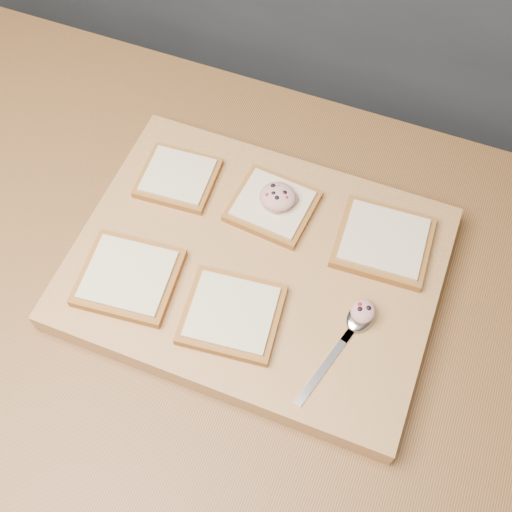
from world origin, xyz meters
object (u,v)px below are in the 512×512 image
at_px(cutting_board, 256,268).
at_px(bread_far_center, 273,206).
at_px(spoon, 356,323).
at_px(tuna_salad_dollop, 278,197).

height_order(cutting_board, bread_far_center, bread_far_center).
bearing_deg(spoon, cutting_board, 165.04).
distance_m(cutting_board, spoon, 0.16).
bearing_deg(tuna_salad_dollop, spoon, -40.31).
bearing_deg(tuna_salad_dollop, cutting_board, -87.84).
bearing_deg(bread_far_center, tuna_salad_dollop, 36.10).
xyz_separation_m(cutting_board, bread_far_center, (-0.01, 0.09, 0.03)).
height_order(bread_far_center, spoon, bread_far_center).
bearing_deg(cutting_board, tuna_salad_dollop, 92.16).
relative_size(bread_far_center, spoon, 0.71).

